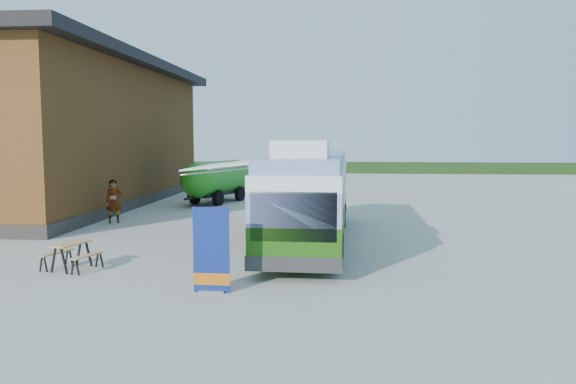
# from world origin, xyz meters

# --- Properties ---
(ground) EXTENTS (100.00, 100.00, 0.00)m
(ground) POSITION_xyz_m (0.00, 0.00, 0.00)
(ground) COLOR #BCB7AD
(ground) RESTS_ON ground
(barn) EXTENTS (9.60, 21.20, 7.50)m
(barn) POSITION_xyz_m (-10.50, 10.00, 3.59)
(barn) COLOR brown
(barn) RESTS_ON ground
(hedge) EXTENTS (40.00, 3.00, 1.00)m
(hedge) POSITION_xyz_m (8.00, 38.00, 0.50)
(hedge) COLOR #264419
(hedge) RESTS_ON ground
(bus) EXTENTS (2.61, 11.09, 3.39)m
(bus) POSITION_xyz_m (2.44, 0.43, 1.62)
(bus) COLOR #316B11
(bus) RESTS_ON ground
(awning) EXTENTS (2.62, 4.15, 0.51)m
(awning) POSITION_xyz_m (0.01, 0.41, 2.47)
(awning) COLOR white
(awning) RESTS_ON ground
(banner) EXTENTS (0.84, 0.19, 1.93)m
(banner) POSITION_xyz_m (0.54, -5.93, 0.79)
(banner) COLOR navy
(banner) RESTS_ON ground
(picnic_table) EXTENTS (1.50, 1.41, 0.71)m
(picnic_table) POSITION_xyz_m (-3.62, -4.07, 0.53)
(picnic_table) COLOR tan
(picnic_table) RESTS_ON ground
(person_a) EXTENTS (0.77, 0.68, 1.77)m
(person_a) POSITION_xyz_m (-5.70, 3.90, 0.89)
(person_a) COLOR #999999
(person_a) RESTS_ON ground
(person_b) EXTENTS (1.10, 1.10, 1.80)m
(person_b) POSITION_xyz_m (2.15, 7.09, 0.90)
(person_b) COLOR #999999
(person_b) RESTS_ON ground
(slurry_tanker) EXTENTS (3.02, 5.80, 2.23)m
(slurry_tanker) POSITION_xyz_m (-3.00, 11.38, 1.28)
(slurry_tanker) COLOR #228A19
(slurry_tanker) RESTS_ON ground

